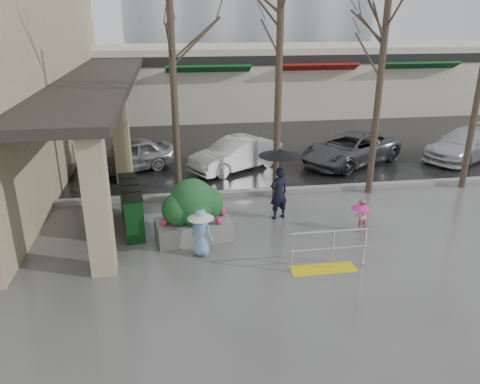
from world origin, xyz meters
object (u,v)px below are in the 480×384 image
object	(u,v)px
tree_midwest	(280,33)
news_boxes	(131,206)
tree_mideast	(384,45)
car_b	(236,154)
woman	(279,176)
handrail	(326,255)
tree_west	(171,39)
car_c	(350,149)
car_d	(465,144)
child_blue	(201,229)
planter	(193,211)
child_pink	(360,213)
car_a	(126,156)

from	to	relation	value
tree_midwest	news_boxes	bearing A→B (deg)	-159.95
tree_mideast	car_b	size ratio (longest dim) A/B	1.70
woman	car_b	size ratio (longest dim) A/B	0.57
handrail	tree_west	world-z (taller)	tree_west
woman	news_boxes	size ratio (longest dim) A/B	0.92
tree_west	car_c	xyz separation A→B (m)	(7.03, 3.23, -4.45)
handrail	news_boxes	bearing A→B (deg)	146.66
tree_mideast	news_boxes	distance (m)	9.10
car_d	tree_midwest	bearing A→B (deg)	-99.77
child_blue	planter	xyz separation A→B (m)	(-0.14, 0.94, 0.10)
handrail	tree_midwest	xyz separation A→B (m)	(-0.16, 4.80, 4.86)
child_pink	car_d	xyz separation A→B (m)	(7.09, 6.04, 0.08)
child_blue	tree_west	bearing A→B (deg)	-48.85
woman	car_d	bearing A→B (deg)	-171.40
tree_mideast	car_a	distance (m)	10.09
tree_west	news_boxes	world-z (taller)	tree_west
tree_midwest	car_a	world-z (taller)	tree_midwest
tree_west	tree_mideast	size ratio (longest dim) A/B	1.05
car_c	child_pink	bearing A→B (deg)	-48.13
woman	car_c	distance (m)	6.44
news_boxes	car_c	distance (m)	9.75
child_blue	planter	size ratio (longest dim) A/B	0.59
child_blue	car_b	bearing A→B (deg)	-71.33
car_a	child_pink	bearing A→B (deg)	23.06
car_c	car_b	bearing A→B (deg)	-118.84
child_pink	news_boxes	xyz separation A→B (m)	(-6.39, 1.17, 0.10)
tree_west	child_blue	size ratio (longest dim) A/B	5.47
news_boxes	car_b	distance (m)	6.09
handrail	child_blue	xyz separation A→B (m)	(-2.90, 1.18, 0.35)
child_blue	handrail	bearing A→B (deg)	-168.20
tree_west	car_c	distance (m)	8.93
child_blue	car_b	distance (m)	7.03
woman	car_a	xyz separation A→B (m)	(-4.83, 5.27, -0.72)
tree_midwest	woman	bearing A→B (deg)	-99.86
woman	planter	world-z (taller)	woman
tree_west	car_c	size ratio (longest dim) A/B	1.50
child_blue	car_b	size ratio (longest dim) A/B	0.33
handrail	planter	bearing A→B (deg)	145.10
car_b	car_c	world-z (taller)	same
handrail	tree_midwest	size ratio (longest dim) A/B	0.27
child_blue	planter	world-z (taller)	planter
tree_west	news_boxes	size ratio (longest dim) A/B	2.87
car_c	tree_west	bearing A→B (deg)	-94.96
child_pink	child_blue	bearing A→B (deg)	-7.39
car_b	tree_west	bearing A→B (deg)	-66.66
car_c	tree_mideast	bearing A→B (deg)	-39.00
child_pink	car_c	size ratio (longest dim) A/B	0.21
news_boxes	car_c	size ratio (longest dim) A/B	0.52
handrail	news_boxes	size ratio (longest dim) A/B	0.80
handrail	child_pink	distance (m)	2.56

